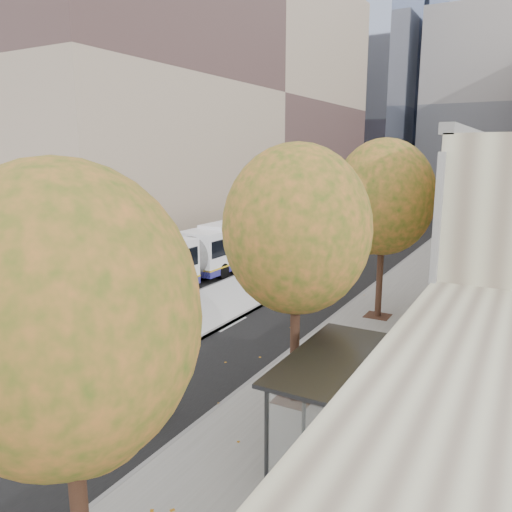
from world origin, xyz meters
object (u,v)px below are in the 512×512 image
Objects in this scene: bus_far at (202,253)px; distant_car at (330,225)px; cyclist at (139,399)px; bus_shelter at (338,375)px.

bus_far reaches higher than distant_car.
cyclist is at bearing -60.34° from bus_far.
bus_far is 8.04× the size of cyclist.
bus_far is 4.20× the size of distant_car.
bus_far is at bearing -88.65° from distant_car.
bus_far reaches higher than bus_shelter.
bus_shelter is 1.09× the size of distant_car.
distant_car is at bearing 112.71° from cyclist.
bus_shelter reaches higher than cyclist.
bus_shelter reaches higher than distant_car.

